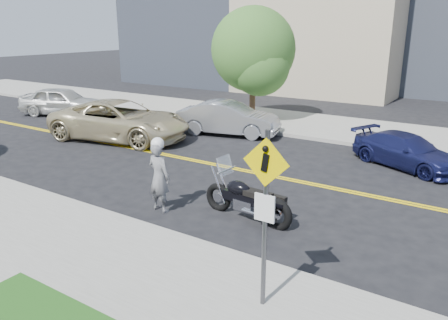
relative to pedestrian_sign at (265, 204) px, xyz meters
The scene contains 11 objects.
ground_plane 7.83m from the pedestrian_sign, 123.64° to the left, with size 120.00×120.00×0.00m, color black.
sidewalk_near 4.75m from the pedestrian_sign, 164.21° to the right, with size 60.00×5.00×0.15m, color #9E9B91.
sidewalk_far 14.56m from the pedestrian_sign, 106.91° to the left, with size 60.00×5.00×0.15m, color #9E9B91.
pedestrian_sign is the anchor object (origin of this frame).
motorcyclist 4.91m from the pedestrian_sign, 151.67° to the left, with size 0.71×0.50×1.97m.
motorcycle 3.91m from the pedestrian_sign, 124.13° to the left, with size 2.46×0.75×1.50m, color black, non-canonical shape.
suv 12.78m from the pedestrian_sign, 146.23° to the left, with size 2.74×5.93×1.65m, color beige.
parked_car_white 19.42m from the pedestrian_sign, 151.85° to the left, with size 1.79×4.44×1.51m, color silver.
parked_car_silver 12.63m from the pedestrian_sign, 125.05° to the left, with size 1.55×4.46×1.47m, color #9C9EA3.
parked_car_blue 9.77m from the pedestrian_sign, 87.95° to the left, with size 1.58×3.88×1.12m, color navy.
tree_far_a 15.44m from the pedestrian_sign, 120.17° to the left, with size 4.08×4.08×5.57m.
Camera 1 is at (7.10, -11.96, 4.63)m, focal length 35.00 mm.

